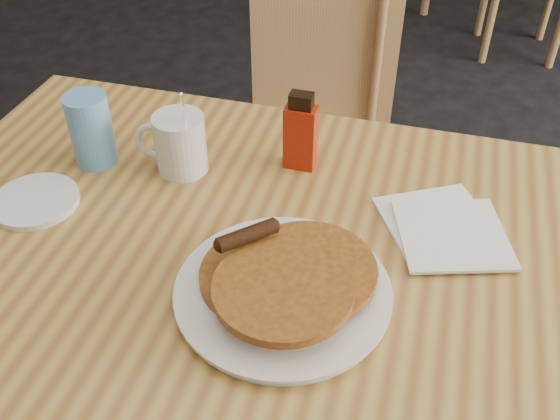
# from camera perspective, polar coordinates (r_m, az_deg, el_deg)

# --- Properties ---
(main_table) EXTENTS (1.37, 1.00, 0.75)m
(main_table) POSITION_cam_1_polar(r_m,az_deg,el_deg) (1.04, -1.99, -4.59)
(main_table) COLOR #B0883E
(main_table) RESTS_ON floor
(chair_main_far) EXTENTS (0.49, 0.49, 0.89)m
(chair_main_far) POSITION_cam_1_polar(r_m,az_deg,el_deg) (1.74, 3.54, 8.50)
(chair_main_far) COLOR #A2744C
(chair_main_far) RESTS_ON floor
(pancake_plate) EXTENTS (0.32, 0.32, 0.09)m
(pancake_plate) POSITION_cam_1_polar(r_m,az_deg,el_deg) (0.91, 0.34, -6.89)
(pancake_plate) COLOR silver
(pancake_plate) RESTS_ON main_table
(coffee_mug) EXTENTS (0.13, 0.09, 0.18)m
(coffee_mug) POSITION_cam_1_polar(r_m,az_deg,el_deg) (1.15, -9.25, 6.10)
(coffee_mug) COLOR silver
(coffee_mug) RESTS_ON main_table
(syrup_bottle) EXTENTS (0.06, 0.04, 0.15)m
(syrup_bottle) POSITION_cam_1_polar(r_m,az_deg,el_deg) (1.14, 1.88, 7.01)
(syrup_bottle) COLOR maroon
(syrup_bottle) RESTS_ON main_table
(napkin_stack) EXTENTS (0.24, 0.25, 0.01)m
(napkin_stack) POSITION_cam_1_polar(r_m,az_deg,el_deg) (1.06, 14.84, -1.64)
(napkin_stack) COLOR white
(napkin_stack) RESTS_ON main_table
(blue_tumbler) EXTENTS (0.08, 0.08, 0.14)m
(blue_tumbler) POSITION_cam_1_polar(r_m,az_deg,el_deg) (1.20, -16.88, 7.02)
(blue_tumbler) COLOR #5996D0
(blue_tumbler) RESTS_ON main_table
(side_saucer) EXTENTS (0.18, 0.18, 0.01)m
(side_saucer) POSITION_cam_1_polar(r_m,az_deg,el_deg) (1.16, -21.47, 0.77)
(side_saucer) COLOR silver
(side_saucer) RESTS_ON main_table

